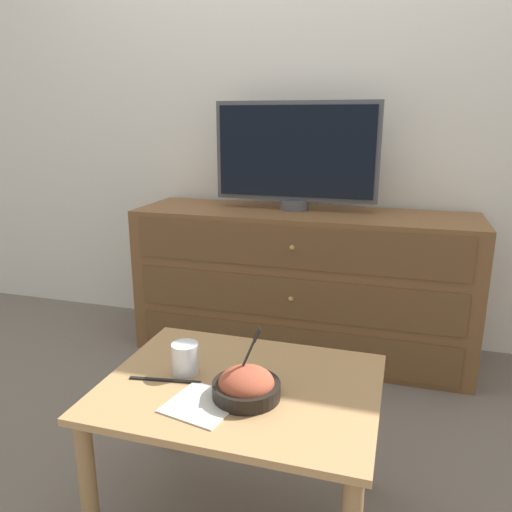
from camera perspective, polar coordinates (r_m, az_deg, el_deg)
The scene contains 9 objects.
ground_plane at distance 2.79m, azimuth 3.72°, elevation -8.12°, with size 12.00×12.00×0.00m, color #70665B.
wall_back at distance 2.58m, azimuth 4.38°, elevation 19.57°, with size 12.00×0.05×2.60m.
dresser at distance 2.41m, azimuth 5.20°, elevation -3.12°, with size 1.58×0.46×0.70m.
tv at distance 2.35m, azimuth 4.56°, elevation 11.56°, with size 0.76×0.13×0.50m.
coffee_table at distance 1.41m, azimuth -1.72°, elevation -16.85°, with size 0.73×0.56×0.43m.
takeout_bowl at distance 1.30m, azimuth -1.11°, elevation -14.63°, with size 0.17×0.17×0.18m.
drink_cup at distance 1.42m, azimuth -8.08°, elevation -11.70°, with size 0.07×0.07×0.09m.
napkin at distance 1.29m, azimuth -6.18°, elevation -16.48°, with size 0.19×0.19×0.00m.
knife at distance 1.40m, azimuth -10.36°, elevation -13.78°, with size 0.20×0.04×0.01m.
Camera 1 is at (0.56, -2.49, 1.11)m, focal length 35.00 mm.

